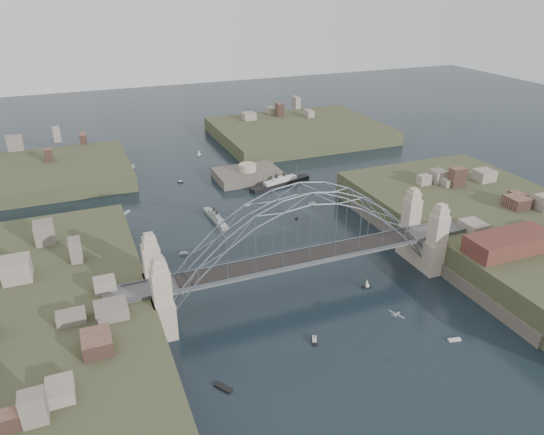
{
  "coord_description": "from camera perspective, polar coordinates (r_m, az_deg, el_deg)",
  "views": [
    {
      "loc": [
        -42.37,
        -86.53,
        63.27
      ],
      "look_at": [
        0.0,
        18.0,
        10.0
      ],
      "focal_mm": 33.6,
      "sensor_mm": 36.0,
      "label": 1
    }
  ],
  "objects": [
    {
      "name": "aeroplane",
      "position": [
        100.61,
        13.71,
        -10.53
      ],
      "size": [
        1.94,
        3.35,
        0.5
      ],
      "color": "#9C9FA3"
    },
    {
      "name": "small_boat_d",
      "position": [
        157.3,
        4.53,
        1.6
      ],
      "size": [
        2.25,
        1.28,
        1.43
      ],
      "color": "beige",
      "rests_on": "ground"
    },
    {
      "name": "naval_cruiser_far",
      "position": [
        188.02,
        -16.34,
        4.84
      ],
      "size": [
        9.91,
        14.87,
        5.38
      ],
      "color": "#969B9E",
      "rests_on": "ground"
    },
    {
      "name": "small_boat_l",
      "position": [
        130.69,
        -19.73,
        -4.91
      ],
      "size": [
        2.51,
        2.51,
        2.38
      ],
      "color": "beige",
      "rests_on": "ground"
    },
    {
      "name": "shore_east",
      "position": [
        145.54,
        24.31,
        -2.04
      ],
      "size": [
        50.5,
        90.0,
        12.0
      ],
      "color": "#3A3F26",
      "rests_on": "ground"
    },
    {
      "name": "finger_pier",
      "position": [
        118.16,
        27.32,
        -9.92
      ],
      "size": [
        4.0,
        22.0,
        1.4
      ],
      "primitive_type": "cube",
      "color": "#525254",
      "rests_on": "ground"
    },
    {
      "name": "bridge",
      "position": [
        108.98,
        3.56,
        -2.64
      ],
      "size": [
        84.0,
        13.8,
        24.6
      ],
      "color": "#525254",
      "rests_on": "ground"
    },
    {
      "name": "small_boat_f",
      "position": [
        155.92,
        -2.85,
        1.43
      ],
      "size": [
        1.61,
        0.6,
        1.43
      ],
      "color": "beige",
      "rests_on": "ground"
    },
    {
      "name": "ground",
      "position": [
        115.26,
        3.4,
        -8.06
      ],
      "size": [
        500.0,
        500.0,
        0.0
      ],
      "primitive_type": "plane",
      "color": "black",
      "rests_on": "ground"
    },
    {
      "name": "small_boat_g",
      "position": [
        106.63,
        19.76,
        -12.78
      ],
      "size": [
        2.57,
        1.32,
        0.45
      ],
      "color": "beige",
      "rests_on": "ground"
    },
    {
      "name": "ocean_liner",
      "position": [
        171.23,
        0.93,
        3.91
      ],
      "size": [
        23.17,
        9.13,
        5.68
      ],
      "color": "black",
      "rests_on": "ground"
    },
    {
      "name": "shore_west",
      "position": [
        107.09,
        -26.35,
        -12.72
      ],
      "size": [
        50.5,
        90.0,
        12.0
      ],
      "color": "#3A3F26",
      "rests_on": "ground"
    },
    {
      "name": "small_boat_e",
      "position": [
        156.81,
        -16.03,
        0.5
      ],
      "size": [
        2.9,
        3.11,
        0.45
      ],
      "color": "beige",
      "rests_on": "ground"
    },
    {
      "name": "naval_cruiser_near",
      "position": [
        147.08,
        -6.33,
        -0.05
      ],
      "size": [
        3.32,
        15.58,
        4.64
      ],
      "color": "#969B9E",
      "rests_on": "ground"
    },
    {
      "name": "small_boat_m",
      "position": [
        117.23,
        10.58,
        -7.34
      ],
      "size": [
        2.14,
        1.09,
        2.38
      ],
      "color": "beige",
      "rests_on": "ground"
    },
    {
      "name": "fort_island",
      "position": [
        177.49,
        -2.72,
        4.25
      ],
      "size": [
        22.0,
        16.0,
        9.4
      ],
      "color": "#504940",
      "rests_on": "ground"
    },
    {
      "name": "wharf_shed",
      "position": [
        124.73,
        25.07,
        -2.58
      ],
      "size": [
        20.0,
        8.0,
        4.0
      ],
      "primitive_type": "cube",
      "color": "#592D26",
      "rests_on": "shore_east"
    },
    {
      "name": "headland_nw",
      "position": [
        192.49,
        -24.58,
        3.89
      ],
      "size": [
        60.0,
        45.0,
        9.0
      ],
      "primitive_type": "cube",
      "color": "#3A3F26",
      "rests_on": "ground"
    },
    {
      "name": "small_boat_n",
      "position": [
        197.78,
        0.96,
        6.67
      ],
      "size": [
        2.31,
        2.83,
        0.45
      ],
      "color": "beige",
      "rests_on": "ground"
    },
    {
      "name": "small_boat_c",
      "position": [
        100.76,
        4.77,
        -13.52
      ],
      "size": [
        2.01,
        2.93,
        1.43
      ],
      "color": "beige",
      "rests_on": "ground"
    },
    {
      "name": "headland_ne",
      "position": [
        225.97,
        3.03,
        9.18
      ],
      "size": [
        70.0,
        55.0,
        9.5
      ],
      "primitive_type": "cube",
      "color": "#3A3F26",
      "rests_on": "ground"
    },
    {
      "name": "small_boat_k",
      "position": [
        203.5,
        -8.21,
        7.2
      ],
      "size": [
        1.77,
        1.6,
        2.38
      ],
      "color": "beige",
      "rests_on": "ground"
    },
    {
      "name": "small_boat_i",
      "position": [
        138.57,
        15.17,
        -2.78
      ],
      "size": [
        2.01,
        2.48,
        0.45
      ],
      "color": "beige",
      "rests_on": "ground"
    },
    {
      "name": "small_boat_a",
      "position": [
        130.53,
        -9.85,
        -3.98
      ],
      "size": [
        2.28,
        0.99,
        1.43
      ],
      "color": "beige",
      "rests_on": "ground"
    },
    {
      "name": "small_boat_b",
      "position": [
        147.6,
        2.78,
        -0.07
      ],
      "size": [
        1.45,
        1.52,
        0.45
      ],
      "color": "beige",
      "rests_on": "ground"
    },
    {
      "name": "small_boat_j",
      "position": [
        91.56,
        -5.49,
        -18.44
      ],
      "size": [
        2.86,
        3.47,
        0.45
      ],
      "color": "beige",
      "rests_on": "ground"
    },
    {
      "name": "small_boat_h",
      "position": [
        176.44,
        -10.23,
        3.95
      ],
      "size": [
        1.94,
        1.43,
        1.43
      ],
      "color": "beige",
      "rests_on": "ground"
    }
  ]
}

